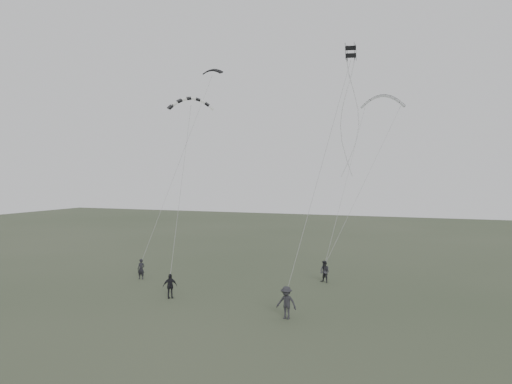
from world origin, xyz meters
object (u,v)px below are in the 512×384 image
(flyer_left, at_px, (141,269))
(kite_box, at_px, (351,52))
(kite_pale_large, at_px, (383,96))
(flyer_right, at_px, (325,272))
(kite_dark_small, at_px, (212,70))
(kite_striped, at_px, (191,98))
(flyer_center, at_px, (170,286))
(flyer_far, at_px, (286,303))

(flyer_left, distance_m, kite_box, 22.03)
(flyer_left, distance_m, kite_pale_large, 23.87)
(flyer_right, distance_m, kite_pale_large, 15.39)
(kite_pale_large, relative_size, kite_box, 5.09)
(flyer_right, bearing_deg, kite_box, -39.38)
(kite_dark_small, bearing_deg, kite_pale_large, 12.96)
(kite_striped, bearing_deg, flyer_center, -112.00)
(flyer_center, relative_size, kite_box, 2.24)
(flyer_far, xyz_separation_m, kite_dark_small, (-10.52, 12.23, 15.97))
(kite_pale_large, bearing_deg, kite_box, -95.54)
(kite_pale_large, xyz_separation_m, kite_striped, (-12.35, -10.09, -0.94))
(flyer_center, distance_m, kite_box, 18.42)
(flyer_left, relative_size, kite_box, 2.20)
(kite_box, bearing_deg, kite_striped, 156.81)
(flyer_right, relative_size, kite_dark_small, 0.95)
(flyer_far, bearing_deg, kite_striped, 152.34)
(flyer_far, relative_size, kite_pale_large, 0.51)
(flyer_left, xyz_separation_m, kite_box, (16.42, -2.56, 14.46))
(kite_striped, bearing_deg, kite_pale_large, 7.36)
(flyer_far, bearing_deg, flyer_left, 161.72)
(flyer_center, xyz_separation_m, flyer_far, (8.46, -1.71, 0.12))
(flyer_far, height_order, kite_box, kite_box)
(flyer_left, xyz_separation_m, flyer_far, (13.59, -6.02, 0.13))
(flyer_left, height_order, kite_box, kite_box)
(flyer_right, xyz_separation_m, kite_dark_small, (-10.34, 2.35, 16.06))
(flyer_left, height_order, flyer_center, flyer_center)
(flyer_far, xyz_separation_m, kite_box, (2.83, 3.46, 14.33))
(flyer_right, relative_size, kite_pale_large, 0.45)
(flyer_right, relative_size, flyer_far, 0.89)
(flyer_center, xyz_separation_m, kite_dark_small, (-2.07, 10.52, 16.09))
(kite_dark_small, xyz_separation_m, kite_box, (13.36, -8.78, -1.64))
(flyer_far, bearing_deg, kite_dark_small, 136.32)
(kite_pale_large, bearing_deg, flyer_center, -132.95)
(flyer_left, relative_size, kite_dark_small, 0.91)
(kite_dark_small, height_order, kite_pale_large, kite_dark_small)
(kite_box, bearing_deg, flyer_right, 104.09)
(flyer_center, distance_m, kite_pale_large, 23.02)
(flyer_right, relative_size, kite_box, 2.31)
(flyer_far, distance_m, kite_striped, 16.76)
(flyer_right, distance_m, kite_striped, 16.07)
(kite_box, bearing_deg, flyer_center, 177.74)
(flyer_left, height_order, kite_striped, kite_striped)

